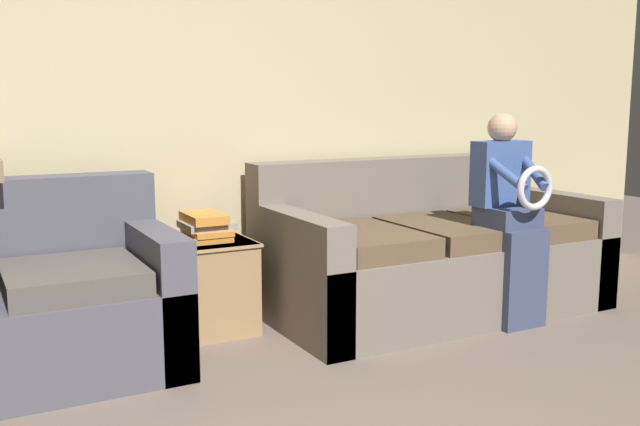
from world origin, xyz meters
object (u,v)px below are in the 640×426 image
couch_main (430,256)px  side_shelf (206,283)px  child_left_seated (511,210)px  book_stack (205,227)px

couch_main → side_shelf: couch_main is taller
couch_main → side_shelf: size_ratio=3.85×
child_left_seated → side_shelf: 1.73m
child_left_seated → book_stack: (-1.55, 0.66, -0.07)m
couch_main → book_stack: couch_main is taller
child_left_seated → side_shelf: (-1.55, 0.67, -0.38)m
couch_main → side_shelf: bearing=169.4°
couch_main → book_stack: bearing=169.8°
side_shelf → book_stack: book_stack is taller
child_left_seated → side_shelf: size_ratio=2.27×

